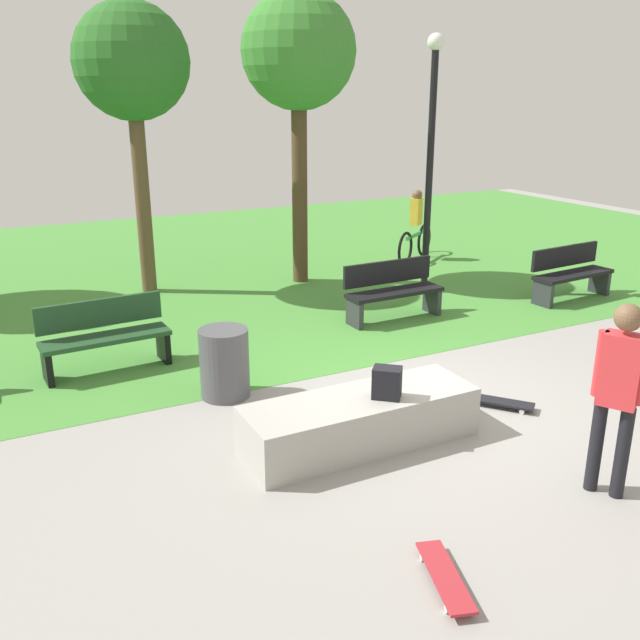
% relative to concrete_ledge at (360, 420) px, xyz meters
% --- Properties ---
extents(ground_plane, '(28.00, 28.00, 0.00)m').
position_rel_concrete_ledge_xyz_m(ground_plane, '(1.05, 0.46, -0.26)').
color(ground_plane, gray).
extents(grass_lawn, '(26.60, 12.74, 0.01)m').
position_rel_concrete_ledge_xyz_m(grass_lawn, '(1.05, 8.09, -0.25)').
color(grass_lawn, '#478C38').
rests_on(grass_lawn, ground_plane).
extents(concrete_ledge, '(2.42, 0.78, 0.51)m').
position_rel_concrete_ledge_xyz_m(concrete_ledge, '(0.00, 0.00, 0.00)').
color(concrete_ledge, '#A8A59E').
rests_on(concrete_ledge, ground_plane).
extents(backpack_on_ledge, '(0.34, 0.33, 0.32)m').
position_rel_concrete_ledge_xyz_m(backpack_on_ledge, '(0.23, -0.12, 0.42)').
color(backpack_on_ledge, black).
rests_on(backpack_on_ledge, concrete_ledge).
extents(skater_performing_trick, '(0.33, 0.38, 1.77)m').
position_rel_concrete_ledge_xyz_m(skater_performing_trick, '(1.48, -1.78, 0.79)').
color(skater_performing_trick, black).
rests_on(skater_performing_trick, ground_plane).
extents(skateboard_by_ledge, '(0.43, 0.82, 0.08)m').
position_rel_concrete_ledge_xyz_m(skateboard_by_ledge, '(-0.52, -2.12, -0.19)').
color(skateboard_by_ledge, '#A5262D').
rests_on(skateboard_by_ledge, ground_plane).
extents(skateboard_spare, '(0.66, 0.75, 0.08)m').
position_rel_concrete_ledge_xyz_m(skateboard_spare, '(1.84, 0.02, -0.19)').
color(skateboard_spare, black).
rests_on(skateboard_spare, ground_plane).
extents(park_bench_near_path, '(1.63, 0.60, 0.91)m').
position_rel_concrete_ledge_xyz_m(park_bench_near_path, '(5.86, 2.84, 0.22)').
color(park_bench_near_path, black).
rests_on(park_bench_near_path, ground_plane).
extents(park_bench_far_left, '(1.62, 0.56, 0.91)m').
position_rel_concrete_ledge_xyz_m(park_bench_far_left, '(-1.91, 3.21, 0.22)').
color(park_bench_far_left, '#1E4223').
rests_on(park_bench_far_left, ground_plane).
extents(park_bench_center_lawn, '(1.61, 0.51, 0.91)m').
position_rel_concrete_ledge_xyz_m(park_bench_center_lawn, '(2.52, 3.31, 0.22)').
color(park_bench_center_lawn, black).
rests_on(park_bench_center_lawn, ground_plane).
extents(tree_tall_oak, '(2.01, 2.01, 5.11)m').
position_rel_concrete_ledge_xyz_m(tree_tall_oak, '(2.23, 6.05, 3.78)').
color(tree_tall_oak, '#4C3823').
rests_on(tree_tall_oak, grass_lawn).
extents(tree_young_birch, '(1.91, 1.91, 4.87)m').
position_rel_concrete_ledge_xyz_m(tree_young_birch, '(-0.51, 6.66, 3.58)').
color(tree_young_birch, brown).
rests_on(tree_young_birch, grass_lawn).
extents(lamp_post, '(0.28, 0.28, 4.34)m').
position_rel_concrete_ledge_xyz_m(lamp_post, '(3.88, 4.35, 2.37)').
color(lamp_post, black).
rests_on(lamp_post, ground_plane).
extents(trash_bin, '(0.58, 0.58, 0.83)m').
position_rel_concrete_ledge_xyz_m(trash_bin, '(-0.83, 1.73, 0.16)').
color(trash_bin, '#4C4C51').
rests_on(trash_bin, ground_plane).
extents(cyclist_on_bicycle, '(1.55, 1.06, 1.52)m').
position_rel_concrete_ledge_xyz_m(cyclist_on_bicycle, '(5.21, 6.56, 0.38)').
color(cyclist_on_bicycle, black).
rests_on(cyclist_on_bicycle, ground_plane).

